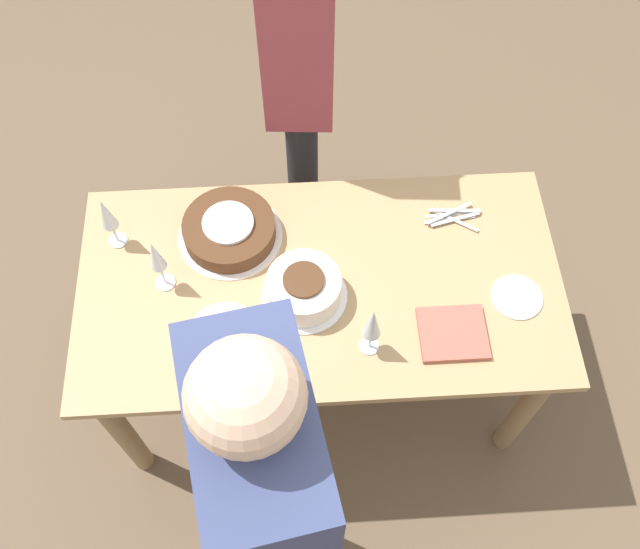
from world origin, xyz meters
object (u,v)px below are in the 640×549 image
at_px(cake_center_white, 304,288).
at_px(wine_glass_far, 156,257).
at_px(cake_back_decorated, 227,343).
at_px(person_watching, 269,488).
at_px(wine_glass_near, 107,215).
at_px(cake_front_chocolate, 229,230).
at_px(wine_glass_extra, 372,324).
at_px(person_cutting, 299,38).

height_order(cake_center_white, wine_glass_far, wine_glass_far).
relative_size(cake_center_white, cake_back_decorated, 1.09).
bearing_deg(cake_back_decorated, person_watching, 105.07).
height_order(cake_back_decorated, wine_glass_near, wine_glass_near).
xyz_separation_m(cake_back_decorated, wine_glass_near, (0.36, -0.41, 0.09)).
height_order(cake_front_chocolate, wine_glass_extra, wine_glass_extra).
relative_size(cake_center_white, person_watching, 0.15).
relative_size(cake_front_chocolate, cake_back_decorated, 1.37).
relative_size(wine_glass_near, wine_glass_extra, 0.97).
xyz_separation_m(wine_glass_far, wine_glass_extra, (-0.61, 0.25, -0.00)).
xyz_separation_m(cake_center_white, wine_glass_extra, (-0.18, 0.18, 0.10)).
relative_size(cake_center_white, wine_glass_far, 1.16).
bearing_deg(person_watching, wine_glass_near, 18.65).
relative_size(wine_glass_near, wine_glass_far, 0.95).
height_order(cake_front_chocolate, wine_glass_near, wine_glass_near).
height_order(cake_center_white, person_watching, person_watching).
bearing_deg(cake_back_decorated, wine_glass_near, -48.86).
bearing_deg(cake_center_white, wine_glass_extra, 135.71).
relative_size(cake_center_white, person_cutting, 0.15).
bearing_deg(person_cutting, cake_back_decorated, -11.12).
bearing_deg(wine_glass_extra, wine_glass_near, -28.27).
bearing_deg(wine_glass_far, cake_back_decorated, 128.84).
bearing_deg(person_watching, wine_glass_extra, -41.68).
xyz_separation_m(cake_back_decorated, wine_glass_far, (0.20, -0.24, 0.09)).
xyz_separation_m(cake_front_chocolate, wine_glass_extra, (-0.41, 0.41, 0.12)).
bearing_deg(wine_glass_extra, person_cutting, -80.45).
relative_size(cake_front_chocolate, wine_glass_far, 1.46).
relative_size(wine_glass_extra, person_watching, 0.13).
bearing_deg(cake_front_chocolate, person_cutting, -115.84).
height_order(cake_center_white, person_cutting, person_cutting).
height_order(cake_front_chocolate, person_cutting, person_cutting).
distance_m(cake_center_white, wine_glass_near, 0.64).
bearing_deg(wine_glass_far, cake_front_chocolate, -141.14).
height_order(cake_back_decorated, person_cutting, person_cutting).
height_order(cake_center_white, wine_glass_extra, wine_glass_extra).
distance_m(cake_front_chocolate, wine_glass_far, 0.28).
bearing_deg(cake_back_decorated, cake_center_white, -143.07).
height_order(wine_glass_far, wine_glass_extra, wine_glass_far).
height_order(cake_back_decorated, wine_glass_far, wine_glass_far).
height_order(cake_front_chocolate, person_watching, person_watching).
xyz_separation_m(cake_center_white, cake_front_chocolate, (0.23, -0.23, -0.01)).
xyz_separation_m(cake_back_decorated, person_cutting, (-0.26, -0.92, 0.27)).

